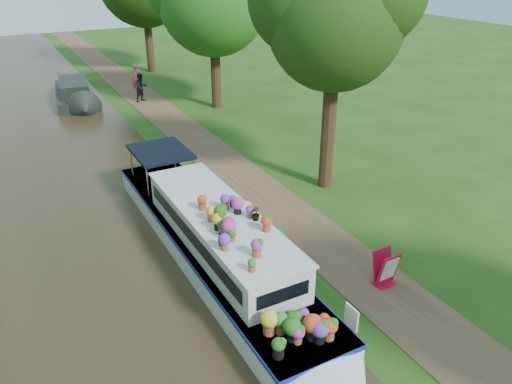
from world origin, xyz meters
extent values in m
plane|color=#204411|center=(0.00, 0.00, 0.00)|extent=(100.00, 100.00, 0.00)
cube|color=#2C2413|center=(-6.00, 0.00, 0.01)|extent=(10.00, 100.00, 0.02)
cube|color=brown|center=(1.20, 0.00, 0.01)|extent=(2.20, 100.00, 0.03)
cube|color=silver|center=(-2.25, 0.58, 0.40)|extent=(2.20, 12.00, 0.75)
cube|color=navy|center=(-2.25, 0.58, 0.71)|extent=(2.24, 12.04, 0.12)
cube|color=silver|center=(-2.25, -0.22, 1.29)|extent=(1.80, 7.00, 1.05)
cube|color=silver|center=(-2.25, -0.22, 1.85)|extent=(1.90, 7.10, 0.06)
cube|color=black|center=(-1.34, -0.22, 1.37)|extent=(0.03, 6.40, 0.38)
cube|color=black|center=(-3.16, -0.22, 1.37)|extent=(0.03, 6.40, 0.38)
cube|color=black|center=(-2.25, 4.88, 1.92)|extent=(1.90, 2.40, 0.10)
cube|color=white|center=(-1.10, -4.82, 1.07)|extent=(0.04, 0.45, 0.55)
imported|color=#1D5416|center=(-2.94, -1.85, 2.09)|extent=(0.26, 0.25, 0.41)
imported|color=#1D5416|center=(-1.57, -1.13, 2.08)|extent=(0.25, 0.25, 0.39)
cylinder|color=black|center=(3.80, 3.00, 2.27)|extent=(0.56, 0.56, 4.55)
sphere|color=#16340D|center=(3.80, 3.00, 6.23)|extent=(4.80, 4.80, 4.80)
cylinder|color=black|center=(4.50, 15.00, 1.92)|extent=(0.56, 0.56, 3.85)
sphere|color=#1D5416|center=(4.50, 15.00, 5.95)|extent=(6.00, 6.00, 6.00)
cylinder|color=black|center=(4.00, 26.00, 2.10)|extent=(0.56, 0.56, 4.20)
cube|color=black|center=(-2.75, 20.42, 0.33)|extent=(2.77, 6.48, 0.63)
cube|color=black|center=(-2.75, 19.90, 1.01)|extent=(2.02, 3.83, 0.73)
cube|color=red|center=(1.44, -3.16, 0.05)|extent=(0.59, 0.49, 0.03)
cube|color=red|center=(1.44, -3.29, 0.55)|extent=(0.66, 0.28, 1.03)
cube|color=red|center=(1.44, -3.04, 0.55)|extent=(0.66, 0.28, 1.03)
cube|color=white|center=(1.44, -3.33, 0.61)|extent=(0.51, 0.19, 0.72)
imported|color=#EF6286|center=(1.24, 20.31, 0.92)|extent=(0.77, 0.66, 1.79)
imported|color=black|center=(0.94, 18.20, 0.88)|extent=(1.02, 0.92, 1.71)
imported|color=#227129|center=(0.05, 0.25, 0.19)|extent=(0.40, 0.37, 0.38)
camera|label=1|loc=(-7.20, -11.58, 8.58)|focal=35.00mm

